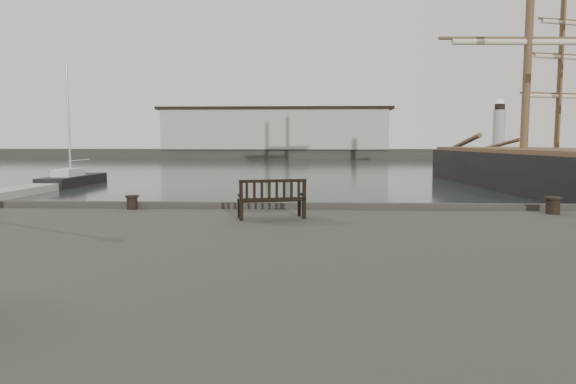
# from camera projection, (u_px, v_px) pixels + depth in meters

# --- Properties ---
(ground) EXTENTS (400.00, 400.00, 0.00)m
(ground) POSITION_uv_depth(u_px,v_px,m) (320.00, 258.00, 15.84)
(ground) COLOR black
(ground) RESTS_ON ground
(breakwater) EXTENTS (140.00, 9.50, 12.20)m
(breakwater) POSITION_uv_depth(u_px,v_px,m) (291.00, 138.00, 107.08)
(breakwater) COLOR #383530
(breakwater) RESTS_ON ground
(bench) EXTENTS (1.86, 1.04, 1.02)m
(bench) POSITION_uv_depth(u_px,v_px,m) (272.00, 206.00, 13.55)
(bench) COLOR black
(bench) RESTS_ON quay
(bollard_left) EXTENTS (0.41, 0.41, 0.42)m
(bollard_left) POSITION_uv_depth(u_px,v_px,m) (132.00, 202.00, 15.43)
(bollard_left) COLOR black
(bollard_left) RESTS_ON quay
(bollard_right) EXTENTS (0.52, 0.52, 0.48)m
(bollard_right) POSITION_uv_depth(u_px,v_px,m) (553.00, 205.00, 14.39)
(bollard_right) COLOR black
(bollard_right) RESTS_ON quay
(yacht_d) EXTENTS (2.26, 8.32, 10.63)m
(yacht_d) POSITION_uv_depth(u_px,v_px,m) (73.00, 182.00, 42.15)
(yacht_d) COLOR black
(yacht_d) RESTS_ON ground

